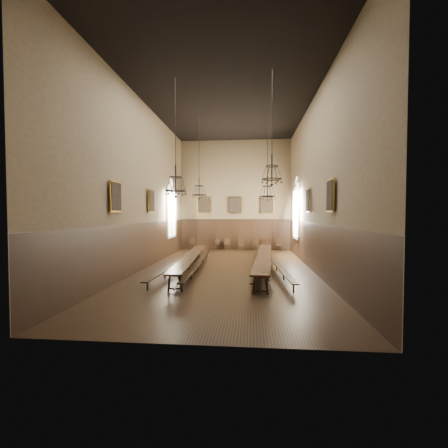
# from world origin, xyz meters

# --- Properties ---
(floor) EXTENTS (9.00, 18.00, 0.02)m
(floor) POSITION_xyz_m (0.00, 0.00, -0.01)
(floor) COLOR black
(floor) RESTS_ON ground
(ceiling) EXTENTS (9.00, 18.00, 0.02)m
(ceiling) POSITION_xyz_m (0.00, 0.00, 9.01)
(ceiling) COLOR black
(ceiling) RESTS_ON ground
(wall_back) EXTENTS (9.00, 0.02, 9.00)m
(wall_back) POSITION_xyz_m (0.00, 9.01, 4.50)
(wall_back) COLOR #7C664C
(wall_back) RESTS_ON ground
(wall_front) EXTENTS (9.00, 0.02, 9.00)m
(wall_front) POSITION_xyz_m (0.00, -9.01, 4.50)
(wall_front) COLOR #7C664C
(wall_front) RESTS_ON ground
(wall_left) EXTENTS (0.02, 18.00, 9.00)m
(wall_left) POSITION_xyz_m (-4.51, 0.00, 4.50)
(wall_left) COLOR #7C664C
(wall_left) RESTS_ON ground
(wall_right) EXTENTS (0.02, 18.00, 9.00)m
(wall_right) POSITION_xyz_m (4.51, 0.00, 4.50)
(wall_right) COLOR #7C664C
(wall_right) RESTS_ON ground
(wainscot_panelling) EXTENTS (9.00, 18.00, 2.50)m
(wainscot_panelling) POSITION_xyz_m (0.00, 0.00, 1.25)
(wainscot_panelling) COLOR black
(wainscot_panelling) RESTS_ON floor
(table_left) EXTENTS (1.27, 9.76, 0.76)m
(table_left) POSITION_xyz_m (-1.90, -0.08, 0.38)
(table_left) COLOR black
(table_left) RESTS_ON floor
(table_right) EXTENTS (1.47, 10.57, 0.82)m
(table_right) POSITION_xyz_m (1.95, 0.14, 0.41)
(table_right) COLOR black
(table_right) RESTS_ON floor
(bench_left_outer) EXTENTS (0.62, 9.17, 0.41)m
(bench_left_outer) POSITION_xyz_m (-2.58, -0.17, 0.26)
(bench_left_outer) COLOR black
(bench_left_outer) RESTS_ON floor
(bench_left_inner) EXTENTS (0.65, 9.57, 0.43)m
(bench_left_inner) POSITION_xyz_m (-1.50, -0.12, 0.27)
(bench_left_inner) COLOR black
(bench_left_inner) RESTS_ON floor
(bench_right_inner) EXTENTS (0.55, 9.18, 0.41)m
(bench_right_inner) POSITION_xyz_m (1.50, -0.02, 0.26)
(bench_right_inner) COLOR black
(bench_right_inner) RESTS_ON floor
(bench_right_outer) EXTENTS (0.87, 9.23, 0.42)m
(bench_right_outer) POSITION_xyz_m (2.61, 0.01, 0.26)
(bench_right_outer) COLOR black
(bench_right_outer) RESTS_ON floor
(chair_0) EXTENTS (0.52, 0.52, 0.98)m
(chair_0) POSITION_xyz_m (-3.50, 8.60, 0.30)
(chair_0) COLOR black
(chair_0) RESTS_ON floor
(chair_2) EXTENTS (0.51, 0.51, 0.94)m
(chair_2) POSITION_xyz_m (-1.46, 8.52, 0.28)
(chair_2) COLOR black
(chair_2) RESTS_ON floor
(chair_3) EXTENTS (0.53, 0.53, 0.96)m
(chair_3) POSITION_xyz_m (-0.61, 8.59, 0.29)
(chair_3) COLOR black
(chair_3) RESTS_ON floor
(chair_4) EXTENTS (0.42, 0.42, 0.91)m
(chair_4) POSITION_xyz_m (0.48, 8.50, 0.28)
(chair_4) COLOR black
(chair_4) RESTS_ON floor
(chair_5) EXTENTS (0.52, 0.52, 0.96)m
(chair_5) POSITION_xyz_m (1.61, 8.57, 0.29)
(chair_5) COLOR black
(chair_5) RESTS_ON floor
(chair_6) EXTENTS (0.48, 0.48, 0.90)m
(chair_6) POSITION_xyz_m (2.40, 8.58, 0.27)
(chair_6) COLOR black
(chair_6) RESTS_ON floor
(chair_7) EXTENTS (0.43, 0.43, 0.96)m
(chair_7) POSITION_xyz_m (3.51, 8.50, 0.29)
(chair_7) COLOR black
(chair_7) RESTS_ON floor
(chandelier_back_left) EXTENTS (0.86, 0.86, 5.00)m
(chandelier_back_left) POSITION_xyz_m (-1.91, 2.72, 4.47)
(chandelier_back_left) COLOR black
(chandelier_back_left) RESTS_ON ceiling
(chandelier_back_right) EXTENTS (0.92, 0.92, 5.15)m
(chandelier_back_right) POSITION_xyz_m (2.25, 2.36, 4.33)
(chandelier_back_right) COLOR black
(chandelier_back_right) RESTS_ON ceiling
(chandelier_front_left) EXTENTS (0.94, 0.94, 5.16)m
(chandelier_front_left) POSITION_xyz_m (-2.09, -2.41, 4.32)
(chandelier_front_left) COLOR black
(chandelier_front_left) RESTS_ON ceiling
(chandelier_front_right) EXTENTS (0.84, 0.84, 4.72)m
(chandelier_front_right) POSITION_xyz_m (2.14, -2.88, 4.75)
(chandelier_front_right) COLOR black
(chandelier_front_right) RESTS_ON ceiling
(portrait_back_0) EXTENTS (1.10, 0.12, 1.40)m
(portrait_back_0) POSITION_xyz_m (-2.60, 8.88, 3.70)
(portrait_back_0) COLOR #AB8029
(portrait_back_0) RESTS_ON wall_back
(portrait_back_1) EXTENTS (1.10, 0.12, 1.40)m
(portrait_back_1) POSITION_xyz_m (0.00, 8.88, 3.70)
(portrait_back_1) COLOR #AB8029
(portrait_back_1) RESTS_ON wall_back
(portrait_back_2) EXTENTS (1.10, 0.12, 1.40)m
(portrait_back_2) POSITION_xyz_m (2.60, 8.88, 3.70)
(portrait_back_2) COLOR #AB8029
(portrait_back_2) RESTS_ON wall_back
(portrait_left_0) EXTENTS (0.12, 1.00, 1.30)m
(portrait_left_0) POSITION_xyz_m (-4.38, 1.00, 3.70)
(portrait_left_0) COLOR #AB8029
(portrait_left_0) RESTS_ON wall_left
(portrait_left_1) EXTENTS (0.12, 1.00, 1.30)m
(portrait_left_1) POSITION_xyz_m (-4.38, -3.50, 3.70)
(portrait_left_1) COLOR #AB8029
(portrait_left_1) RESTS_ON wall_left
(portrait_right_0) EXTENTS (0.12, 1.00, 1.30)m
(portrait_right_0) POSITION_xyz_m (4.38, 1.00, 3.70)
(portrait_right_0) COLOR #AB8029
(portrait_right_0) RESTS_ON wall_right
(portrait_right_1) EXTENTS (0.12, 1.00, 1.30)m
(portrait_right_1) POSITION_xyz_m (4.38, -3.50, 3.70)
(portrait_right_1) COLOR #AB8029
(portrait_right_1) RESTS_ON wall_right
(window_right) EXTENTS (0.20, 2.20, 4.60)m
(window_right) POSITION_xyz_m (4.43, 5.50, 3.40)
(window_right) COLOR white
(window_right) RESTS_ON wall_right
(window_left) EXTENTS (0.20, 2.20, 4.60)m
(window_left) POSITION_xyz_m (-4.43, 5.50, 3.40)
(window_left) COLOR white
(window_left) RESTS_ON wall_left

